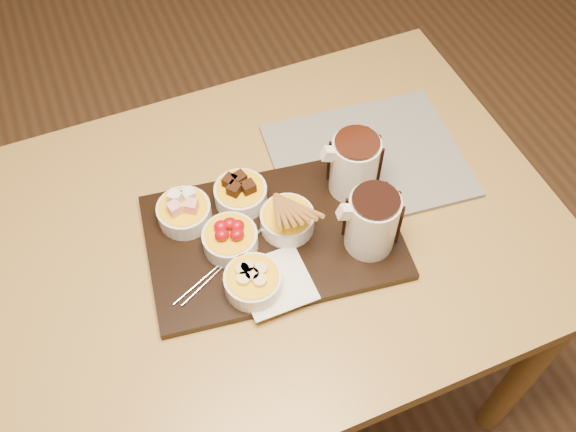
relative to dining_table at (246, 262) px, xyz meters
name	(u,v)px	position (x,y,z in m)	size (l,w,h in m)	color
ground	(258,381)	(0.00, 0.00, -0.65)	(5.00, 5.00, 0.00)	#55351D
dining_table	(246,262)	(0.00, 0.00, 0.00)	(1.20, 0.80, 0.75)	#A3803C
serving_board	(273,237)	(0.05, -0.03, 0.11)	(0.46, 0.30, 0.02)	black
napkin	(276,282)	(0.01, -0.13, 0.12)	(0.12, 0.12, 0.00)	white
bowl_marshmallows	(184,213)	(-0.09, 0.06, 0.14)	(0.10, 0.10, 0.04)	white
bowl_cake	(241,195)	(0.02, 0.06, 0.14)	(0.10, 0.10, 0.04)	white
bowl_strawberries	(230,240)	(-0.03, -0.02, 0.14)	(0.10, 0.10, 0.04)	white
bowl_biscotti	(287,221)	(0.08, -0.02, 0.14)	(0.10, 0.10, 0.04)	white
bowl_bananas	(253,282)	(-0.02, -0.12, 0.14)	(0.10, 0.10, 0.04)	white
pitcher_dark_chocolate	(372,222)	(0.20, -0.11, 0.18)	(0.09, 0.09, 0.12)	silver
pitcher_milk_chocolate	(354,166)	(0.23, 0.01, 0.18)	(0.09, 0.09, 0.12)	silver
fondue_skewers	(228,257)	(-0.04, -0.05, 0.12)	(0.26, 0.03, 0.01)	silver
newspaper	(368,160)	(0.30, 0.07, 0.10)	(0.38, 0.30, 0.01)	beige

